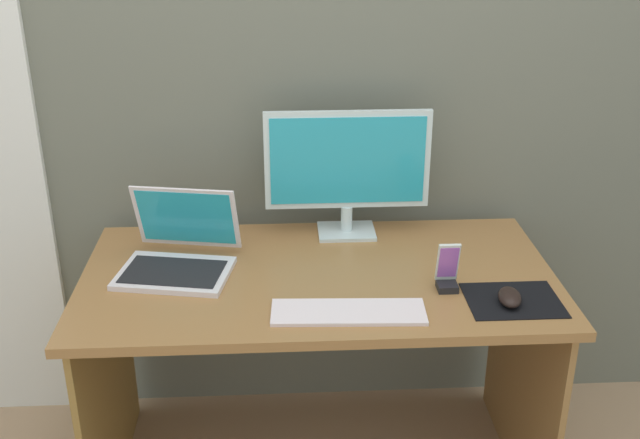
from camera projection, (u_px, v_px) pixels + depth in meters
wall_back at (311, 56)px, 2.36m from camera, size 6.00×0.04×2.50m
desk at (318, 319)px, 2.25m from camera, size 1.35×0.71×0.72m
monitor at (347, 168)px, 2.35m from camera, size 0.51×0.14×0.40m
laptop at (178, 254)px, 2.20m from camera, size 0.36×0.34×0.22m
keyboard_external at (348, 312)px, 1.98m from camera, size 0.41×0.15×0.01m
mousepad at (513, 300)px, 2.04m from camera, size 0.25×0.20×0.00m
mouse at (510, 297)px, 2.02m from camera, size 0.07×0.11×0.04m
phone_in_dock at (448, 273)px, 2.08m from camera, size 0.06×0.06×0.14m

